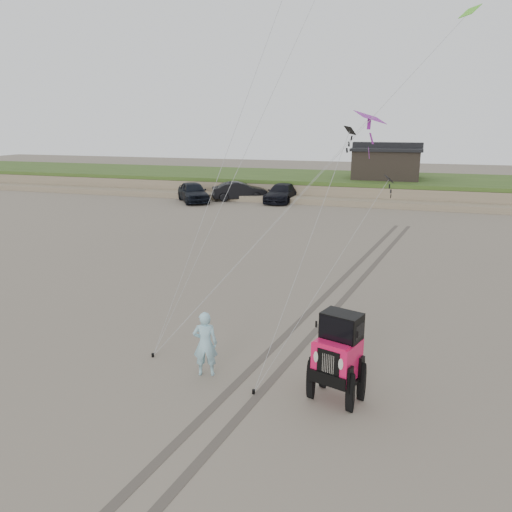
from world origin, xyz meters
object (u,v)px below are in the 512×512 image
at_px(truck_b, 240,191).
at_px(truck_c, 281,193).
at_px(truck_a, 193,192).
at_px(man, 205,344).
at_px(cabin, 387,162).
at_px(jeep, 337,367).

relative_size(truck_b, truck_c, 0.93).
xyz_separation_m(truck_a, man, (13.44, -28.86, 0.05)).
distance_m(truck_c, man, 31.79).
relative_size(cabin, jeep, 1.29).
height_order(cabin, jeep, cabin).
bearing_deg(man, truck_c, -96.65).
xyz_separation_m(truck_b, man, (9.83, -31.08, 0.11)).
height_order(cabin, man, cabin).
height_order(jeep, man, man).
bearing_deg(cabin, truck_c, -143.93).
height_order(cabin, truck_c, cabin).
distance_m(truck_b, truck_c, 3.88).
distance_m(cabin, jeep, 37.79).
xyz_separation_m(cabin, truck_a, (-16.07, -8.62, -2.35)).
bearing_deg(truck_a, jeep, -96.20).
relative_size(cabin, man, 3.41).
bearing_deg(cabin, truck_a, -151.78).
bearing_deg(man, truck_a, -82.47).
bearing_deg(cabin, man, -94.01).
relative_size(truck_a, jeep, 1.05).
bearing_deg(cabin, jeep, -88.39).
xyz_separation_m(truck_a, truck_c, (7.49, 2.37, -0.10)).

